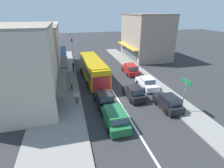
% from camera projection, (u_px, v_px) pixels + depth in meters
% --- Properties ---
extents(ground_plane, '(140.00, 140.00, 0.00)m').
position_uv_depth(ground_plane, '(118.00, 100.00, 20.51)').
color(ground_plane, '#2D2D30').
extents(lane_centre_line, '(0.20, 28.00, 0.01)m').
position_uv_depth(lane_centre_line, '(110.00, 87.00, 24.08)').
color(lane_centre_line, silver).
rests_on(lane_centre_line, ground).
extents(sidewalk_left, '(5.20, 44.00, 0.14)m').
position_uv_depth(sidewalk_left, '(59.00, 86.00, 24.27)').
color(sidewalk_left, gray).
rests_on(sidewalk_left, ground).
extents(kerb_right, '(2.80, 44.00, 0.12)m').
position_uv_depth(kerb_right, '(145.00, 77.00, 27.27)').
color(kerb_right, gray).
rests_on(kerb_right, ground).
extents(shopfront_corner_near, '(8.23, 8.29, 8.54)m').
position_uv_depth(shopfront_corner_near, '(18.00, 70.00, 17.34)').
color(shopfront_corner_near, beige).
rests_on(shopfront_corner_near, ground).
extents(shopfront_mid_block, '(8.76, 7.17, 7.81)m').
position_uv_depth(shopfront_mid_block, '(31.00, 55.00, 24.52)').
color(shopfront_mid_block, '#B2A38E').
rests_on(shopfront_mid_block, ground).
extents(shopfront_far_end, '(8.57, 8.77, 7.67)m').
position_uv_depth(shopfront_far_end, '(39.00, 45.00, 31.95)').
color(shopfront_far_end, silver).
rests_on(shopfront_far_end, ground).
extents(building_right_far, '(8.55, 11.52, 9.12)m').
position_uv_depth(building_right_far, '(146.00, 36.00, 37.66)').
color(building_right_far, gray).
rests_on(building_right_far, ground).
extents(city_bus, '(3.10, 10.96, 3.23)m').
position_uv_depth(city_bus, '(93.00, 68.00, 25.78)').
color(city_bus, yellow).
rests_on(city_bus, ground).
extents(hatchback_queue_far_back, '(1.90, 3.75, 1.54)m').
position_uv_depth(hatchback_queue_far_back, '(104.00, 99.00, 19.15)').
color(hatchback_queue_far_back, black).
rests_on(hatchback_queue_far_back, ground).
extents(hatchback_queue_gap_filler, '(1.92, 3.75, 1.54)m').
position_uv_depth(hatchback_queue_gap_filler, '(134.00, 93.00, 20.66)').
color(hatchback_queue_gap_filler, black).
rests_on(hatchback_queue_gap_filler, ground).
extents(wagon_behind_bus_near, '(1.98, 4.52, 1.58)m').
position_uv_depth(wagon_behind_bus_near, '(115.00, 117.00, 15.90)').
color(wagon_behind_bus_near, '#1E6638').
rests_on(wagon_behind_bus_near, ground).
extents(parked_hatchback_kerb_front, '(1.88, 3.73, 1.54)m').
position_uv_depth(parked_hatchback_kerb_front, '(168.00, 103.00, 18.47)').
color(parked_hatchback_kerb_front, black).
rests_on(parked_hatchback_kerb_front, ground).
extents(parked_sedan_kerb_second, '(1.94, 4.22, 1.47)m').
position_uv_depth(parked_sedan_kerb_second, '(147.00, 83.00, 23.57)').
color(parked_sedan_kerb_second, silver).
rests_on(parked_sedan_kerb_second, ground).
extents(parked_wagon_kerb_third, '(1.99, 4.53, 1.58)m').
position_uv_depth(parked_wagon_kerb_third, '(130.00, 69.00, 28.88)').
color(parked_wagon_kerb_third, maroon).
rests_on(parked_wagon_kerb_third, ground).
extents(traffic_light_downstreet, '(0.33, 0.24, 4.20)m').
position_uv_depth(traffic_light_downstreet, '(72.00, 45.00, 38.08)').
color(traffic_light_downstreet, gray).
rests_on(traffic_light_downstreet, ground).
extents(directional_road_sign, '(0.10, 1.40, 3.60)m').
position_uv_depth(directional_road_sign, '(185.00, 88.00, 17.26)').
color(directional_road_sign, gray).
rests_on(directional_road_sign, ground).
extents(pedestrian_with_handbag_near, '(0.35, 0.66, 1.63)m').
position_uv_depth(pedestrian_with_handbag_near, '(71.00, 83.00, 22.57)').
color(pedestrian_with_handbag_near, '#333338').
rests_on(pedestrian_with_handbag_near, sidewalk_left).
extents(pedestrian_browsing_midblock, '(0.55, 0.31, 1.63)m').
position_uv_depth(pedestrian_browsing_midblock, '(77.00, 96.00, 19.12)').
color(pedestrian_browsing_midblock, '#4C4742').
rests_on(pedestrian_browsing_midblock, sidewalk_left).
extents(pedestrian_far_walker, '(0.42, 0.44, 1.63)m').
position_uv_depth(pedestrian_far_walker, '(73.00, 66.00, 29.34)').
color(pedestrian_far_walker, '#4C4742').
rests_on(pedestrian_far_walker, sidewalk_left).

